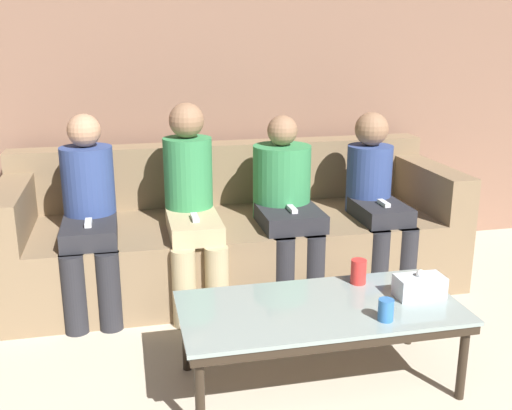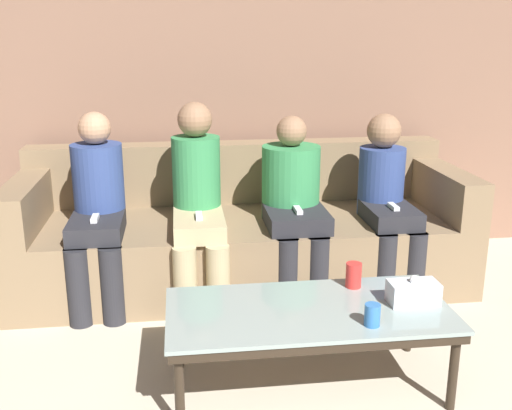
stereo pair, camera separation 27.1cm
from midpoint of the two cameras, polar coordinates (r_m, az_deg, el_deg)
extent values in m
cube|color=#8C6651|center=(4.19, -5.65, 12.64)|extent=(12.00, 0.06, 2.60)
cube|color=#897051|center=(3.81, -4.04, -4.33)|extent=(2.76, 0.97, 0.44)
cube|color=#897051|center=(4.06, -4.99, 3.11)|extent=(2.76, 0.20, 0.40)
cube|color=#897051|center=(3.75, -24.07, -0.32)|extent=(0.18, 0.97, 0.28)
cube|color=#897051|center=(4.09, 14.05, 1.91)|extent=(0.18, 0.97, 0.28)
cube|color=#8C9E99|center=(2.68, 3.21, -9.79)|extent=(1.24, 0.60, 0.02)
cube|color=#2D2319|center=(2.70, 3.20, -10.35)|extent=(1.22, 0.59, 0.04)
cylinder|color=#2D2319|center=(2.49, -8.62, -17.85)|extent=(0.04, 0.04, 0.33)
cylinder|color=#2D2319|center=(2.79, 16.38, -14.44)|extent=(0.04, 0.04, 0.33)
cylinder|color=#2D2319|center=(2.92, -9.38, -12.44)|extent=(0.04, 0.04, 0.33)
cylinder|color=#2D2319|center=(3.17, 12.05, -10.16)|extent=(0.04, 0.04, 0.33)
cylinder|color=red|center=(2.90, 7.10, -6.36)|extent=(0.07, 0.07, 0.12)
cylinder|color=#3372BF|center=(2.57, 9.30, -9.90)|extent=(0.07, 0.07, 0.09)
cube|color=silver|center=(2.81, 12.65, -7.63)|extent=(0.22, 0.12, 0.10)
sphere|color=white|center=(2.79, 12.73, -6.46)|extent=(0.04, 0.04, 0.04)
cylinder|color=#28282D|center=(3.37, -19.16, -8.06)|extent=(0.13, 0.13, 0.44)
cylinder|color=#28282D|center=(3.35, -16.09, -7.91)|extent=(0.13, 0.13, 0.44)
cube|color=#28282D|center=(3.46, -17.75, -2.48)|extent=(0.30, 0.42, 0.10)
cylinder|color=#334784|center=(3.61, -17.75, 1.46)|extent=(0.30, 0.30, 0.49)
sphere|color=tan|center=(3.54, -18.22, 6.75)|extent=(0.19, 0.19, 0.19)
cube|color=white|center=(3.40, -17.90, -1.66)|extent=(0.04, 0.12, 0.02)
cylinder|color=tan|center=(3.30, -9.22, -7.84)|extent=(0.13, 0.13, 0.44)
cylinder|color=tan|center=(3.32, -6.09, -7.62)|extent=(0.13, 0.13, 0.44)
cube|color=tan|center=(3.43, -8.17, -2.02)|extent=(0.29, 0.46, 0.10)
cylinder|color=#388E51|center=(3.59, -8.61, 2.25)|extent=(0.29, 0.29, 0.52)
sphere|color=#997051|center=(3.53, -8.86, 7.96)|extent=(0.20, 0.20, 0.20)
cube|color=white|center=(3.36, -8.15, -1.21)|extent=(0.04, 0.12, 0.02)
cylinder|color=#28282D|center=(3.43, 0.39, -6.66)|extent=(0.13, 0.13, 0.44)
cylinder|color=#28282D|center=(3.48, 3.30, -6.40)|extent=(0.13, 0.13, 0.44)
cube|color=#28282D|center=(3.54, 1.09, -1.25)|extent=(0.36, 0.40, 0.10)
cylinder|color=#388E51|center=(3.68, 0.37, 2.22)|extent=(0.36, 0.36, 0.45)
sphere|color=#997051|center=(3.62, 0.38, 7.09)|extent=(0.18, 0.18, 0.18)
cube|color=white|center=(3.49, 1.25, -0.42)|extent=(0.04, 0.12, 0.02)
cylinder|color=#28282D|center=(3.60, 9.41, -5.80)|extent=(0.13, 0.13, 0.44)
cylinder|color=#28282D|center=(3.67, 12.03, -5.52)|extent=(0.13, 0.13, 0.44)
cube|color=#28282D|center=(3.72, 9.75, -0.65)|extent=(0.29, 0.40, 0.10)
cylinder|color=#334784|center=(3.85, 8.74, 2.48)|extent=(0.29, 0.29, 0.43)
sphere|color=#997051|center=(3.79, 8.95, 7.15)|extent=(0.21, 0.21, 0.21)
cube|color=white|center=(3.66, 10.03, 0.14)|extent=(0.04, 0.12, 0.02)
camera|label=1|loc=(0.14, -92.51, -0.73)|focal=42.00mm
camera|label=2|loc=(0.14, 87.49, 0.73)|focal=42.00mm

